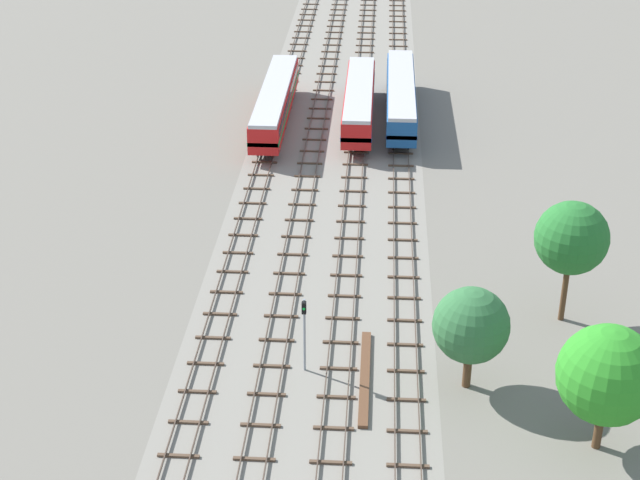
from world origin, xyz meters
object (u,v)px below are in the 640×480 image
object	(u,v)px
passenger_coach_far_left_nearest	(275,101)
signal_post_nearest	(304,326)
diesel_railcar_centre_left_near	(359,100)
passenger_coach_centre_mid	(401,95)

from	to	relation	value
passenger_coach_far_left_nearest	signal_post_nearest	size ratio (longest dim) A/B	4.17
diesel_railcar_centre_left_near	passenger_coach_far_left_nearest	bearing A→B (deg)	-174.91
diesel_railcar_centre_left_near	passenger_coach_centre_mid	xyz separation A→B (m)	(4.30, 1.90, 0.02)
passenger_coach_far_left_nearest	passenger_coach_centre_mid	bearing A→B (deg)	11.71
passenger_coach_far_left_nearest	diesel_railcar_centre_left_near	world-z (taller)	same
passenger_coach_centre_mid	signal_post_nearest	distance (m)	46.43
diesel_railcar_centre_left_near	signal_post_nearest	world-z (taller)	signal_post_nearest
diesel_railcar_centre_left_near	signal_post_nearest	distance (m)	44.13
passenger_coach_far_left_nearest	signal_post_nearest	world-z (taller)	signal_post_nearest
passenger_coach_centre_mid	passenger_coach_far_left_nearest	bearing A→B (deg)	-168.29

